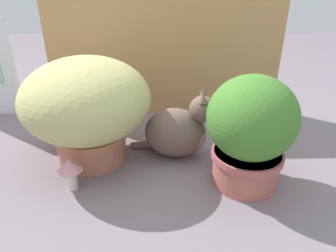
{
  "coord_description": "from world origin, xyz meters",
  "views": [
    {
      "loc": [
        0.05,
        -1.04,
        0.73
      ],
      "look_at": [
        0.08,
        0.04,
        0.18
      ],
      "focal_mm": 33.06,
      "sensor_mm": 36.0,
      "label": 1
    }
  ],
  "objects": [
    {
      "name": "leafy_planter",
      "position": [
        0.37,
        -0.08,
        0.22
      ],
      "size": [
        0.32,
        0.32,
        0.42
      ],
      "color": "#AF5E52",
      "rests_on": "ground"
    },
    {
      "name": "mushroom_ornament_red",
      "position": [
        -0.25,
        -0.01,
        0.07
      ],
      "size": [
        0.08,
        0.08,
        0.11
      ],
      "color": "silver",
      "rests_on": "ground"
    },
    {
      "name": "mushroom_ornament_pink",
      "position": [
        -0.28,
        -0.11,
        0.09
      ],
      "size": [
        0.09,
        0.09,
        0.13
      ],
      "color": "beige",
      "rests_on": "ground"
    },
    {
      "name": "cat",
      "position": [
        0.13,
        0.11,
        0.12
      ],
      "size": [
        0.38,
        0.2,
        0.32
      ],
      "color": "brown",
      "rests_on": "ground"
    },
    {
      "name": "ground_plane",
      "position": [
        0.0,
        0.0,
        0.0
      ],
      "size": [
        6.0,
        6.0,
        0.0
      ],
      "primitive_type": "plane",
      "color": "slate"
    },
    {
      "name": "cardboard_backdrop",
      "position": [
        0.07,
        0.59,
        0.44
      ],
      "size": [
        1.24,
        0.03,
        0.87
      ],
      "primitive_type": "cube",
      "color": "tan",
      "rests_on": "ground"
    },
    {
      "name": "grass_planter",
      "position": [
        -0.24,
        0.09,
        0.25
      ],
      "size": [
        0.51,
        0.51,
        0.44
      ],
      "color": "#AD6653",
      "rests_on": "ground"
    }
  ]
}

